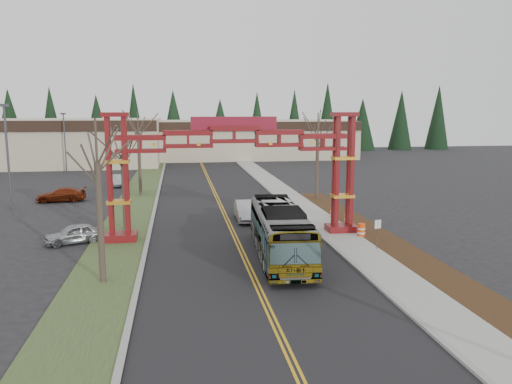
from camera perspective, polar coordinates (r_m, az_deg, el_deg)
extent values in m
plane|color=black|center=(19.48, 3.91, -18.38)|extent=(200.00, 200.00, 0.00)
cube|color=black|center=(42.94, -3.50, -2.81)|extent=(12.00, 110.00, 0.02)
cube|color=gold|center=(42.93, -3.66, -2.80)|extent=(0.12, 100.00, 0.01)
cube|color=gold|center=(42.95, -3.34, -2.79)|extent=(0.12, 100.00, 0.01)
cube|color=gray|center=(43.92, 4.52, -2.46)|extent=(0.30, 110.00, 0.15)
cube|color=gray|center=(44.27, 6.35, -2.40)|extent=(2.60, 110.00, 0.14)
cube|color=black|center=(31.59, 18.21, -7.67)|extent=(2.60, 50.00, 0.12)
cube|color=#304221|center=(42.95, -14.20, -3.04)|extent=(4.00, 110.00, 0.08)
cube|color=gray|center=(42.81, -11.73, -2.94)|extent=(0.30, 110.00, 0.15)
cube|color=maroon|center=(36.11, -15.20, -5.00)|extent=(2.20, 1.60, 0.60)
cube|color=maroon|center=(35.04, -16.46, 1.67)|extent=(0.28, 0.28, 8.00)
cube|color=maroon|center=(34.91, -14.67, 1.72)|extent=(0.28, 0.28, 8.00)
cube|color=maroon|center=(35.73, -16.32, 1.82)|extent=(0.28, 0.28, 8.00)
cube|color=maroon|center=(35.60, -14.56, 1.87)|extent=(0.28, 0.28, 8.00)
cube|color=gold|center=(35.59, -15.38, -1.10)|extent=(1.60, 1.10, 0.22)
cube|color=gold|center=(35.20, -15.57, 3.39)|extent=(1.60, 1.10, 0.22)
cube|color=maroon|center=(35.03, -15.80, 8.52)|extent=(1.80, 1.20, 0.30)
cube|color=maroon|center=(37.80, 9.73, -4.16)|extent=(2.20, 1.60, 0.60)
cube|color=maroon|center=(36.54, 9.27, 2.24)|extent=(0.28, 0.28, 8.00)
cube|color=maroon|center=(36.90, 10.90, 2.26)|extent=(0.28, 0.28, 8.00)
cube|color=maroon|center=(37.20, 8.94, 2.37)|extent=(0.28, 0.28, 8.00)
cube|color=maroon|center=(37.55, 10.54, 2.39)|extent=(0.28, 0.28, 8.00)
cube|color=gold|center=(37.30, 9.84, -0.43)|extent=(1.60, 1.10, 0.22)
cube|color=gold|center=(36.94, 9.96, 3.86)|extent=(1.60, 1.10, 0.22)
cube|color=maroon|center=(36.78, 10.10, 8.75)|extent=(1.80, 1.20, 0.30)
cube|color=maroon|center=(35.05, -2.52, 6.81)|extent=(16.00, 0.90, 1.00)
cube|color=maroon|center=(35.10, -2.51, 5.34)|extent=(16.00, 0.90, 0.60)
cube|color=maroon|center=(35.02, -2.53, 7.87)|extent=(6.00, 0.25, 0.90)
cube|color=#BEB191|center=(92.70, -25.36, 5.19)|extent=(46.00, 22.00, 7.50)
cube|color=#BEB191|center=(97.94, -0.74, 6.12)|extent=(38.00, 20.00, 7.00)
cube|color=black|center=(87.85, 0.20, 7.51)|extent=(38.00, 0.40, 1.60)
cone|color=black|center=(114.04, -26.53, 7.11)|extent=(5.60, 5.60, 13.00)
cylinder|color=#382D26|center=(114.31, -26.32, 4.26)|extent=(0.80, 0.80, 1.60)
cone|color=black|center=(111.79, -22.34, 7.37)|extent=(5.60, 5.60, 13.00)
cylinder|color=#382D26|center=(112.07, -22.16, 4.46)|extent=(0.80, 0.80, 1.60)
cone|color=black|center=(110.16, -18.00, 7.59)|extent=(5.60, 5.60, 13.00)
cylinder|color=#382D26|center=(110.44, -17.86, 4.64)|extent=(0.80, 0.80, 1.60)
cone|color=black|center=(109.16, -13.56, 7.77)|extent=(5.60, 5.60, 13.00)
cylinder|color=#382D26|center=(109.44, -13.44, 4.79)|extent=(0.80, 0.80, 1.60)
cone|color=black|center=(108.82, -9.05, 7.91)|extent=(5.60, 5.60, 13.00)
cylinder|color=#382D26|center=(109.10, -8.97, 4.92)|extent=(0.80, 0.80, 1.60)
cone|color=black|center=(109.15, -4.54, 8.00)|extent=(5.60, 5.60, 13.00)
cylinder|color=#382D26|center=(109.43, -4.50, 5.02)|extent=(0.80, 0.80, 1.60)
cone|color=black|center=(110.13, -0.08, 8.04)|extent=(5.60, 5.60, 13.00)
cylinder|color=#382D26|center=(110.41, -0.08, 5.09)|extent=(0.80, 0.80, 1.60)
cone|color=black|center=(111.75, 4.27, 8.04)|extent=(5.60, 5.60, 13.00)
cylinder|color=#382D26|center=(112.03, 4.23, 5.12)|extent=(0.80, 0.80, 1.60)
cone|color=black|center=(113.98, 8.47, 7.99)|extent=(5.60, 5.60, 13.00)
cylinder|color=#382D26|center=(114.25, 8.40, 5.13)|extent=(0.80, 0.80, 1.60)
cone|color=black|center=(116.79, 12.50, 7.90)|extent=(5.60, 5.60, 13.00)
cylinder|color=#382D26|center=(117.06, 12.40, 5.11)|extent=(0.80, 0.80, 1.60)
cone|color=black|center=(120.14, 16.31, 7.78)|extent=(5.60, 5.60, 13.00)
cylinder|color=#382D26|center=(120.40, 16.18, 5.07)|extent=(0.80, 0.80, 1.60)
cone|color=black|center=(123.98, 19.90, 7.64)|extent=(5.60, 5.60, 13.00)
cylinder|color=#382D26|center=(124.23, 19.75, 5.02)|extent=(0.80, 0.80, 1.60)
imported|color=#9DA0A5|center=(30.87, 2.78, -4.58)|extent=(3.50, 11.81, 3.25)
imported|color=#A5A8AD|center=(41.36, -1.12, -2.15)|extent=(1.79, 4.88, 1.60)
imported|color=#999EA0|center=(36.50, -20.06, -4.49)|extent=(4.25, 2.92, 1.34)
imported|color=maroon|center=(53.43, -21.36, -0.29)|extent=(4.81, 2.08, 1.38)
imported|color=#A4A5AC|center=(62.24, -15.38, 1.29)|extent=(1.77, 4.20, 1.35)
cylinder|color=#382D26|center=(27.24, -17.36, -3.49)|extent=(0.35, 0.35, 6.39)
cylinder|color=#382D26|center=(26.65, -17.81, 5.51)|extent=(0.13, 0.13, 2.37)
cylinder|color=#382D26|center=(38.94, -14.83, -0.06)|extent=(0.34, 0.34, 5.78)
cylinder|color=#382D26|center=(38.52, -15.08, 5.76)|extent=(0.13, 0.13, 2.35)
cylinder|color=#382D26|center=(54.73, -13.17, 3.12)|extent=(0.34, 0.34, 6.66)
cylinder|color=#382D26|center=(54.44, -13.35, 7.72)|extent=(0.13, 0.13, 2.34)
cylinder|color=#382D26|center=(50.94, 7.00, 2.77)|extent=(0.34, 0.34, 6.53)
cylinder|color=#382D26|center=(50.63, 7.10, 7.66)|extent=(0.13, 0.13, 2.36)
cylinder|color=#3F3F44|center=(50.76, -26.49, 3.44)|extent=(0.21, 0.21, 9.37)
cube|color=#3F3F44|center=(50.57, -26.88, 8.84)|extent=(0.83, 0.42, 0.26)
cylinder|color=#3F3F44|center=(78.58, -20.99, 5.22)|extent=(0.19, 0.19, 8.42)
cube|color=#3F3F44|center=(78.43, -21.18, 8.35)|extent=(0.75, 0.37, 0.23)
cylinder|color=#3F3F44|center=(33.29, 13.70, -4.86)|extent=(0.06, 0.06, 2.06)
cube|color=white|center=(33.12, 13.75, -3.60)|extent=(0.46, 0.16, 0.56)
cylinder|color=#F64C0D|center=(36.62, 11.94, -4.34)|extent=(0.53, 0.53, 1.02)
cylinder|color=white|center=(36.58, 11.95, -4.11)|extent=(0.55, 0.55, 0.12)
cylinder|color=white|center=(36.66, 11.94, -4.57)|extent=(0.55, 0.55, 0.12)
cylinder|color=#F64C0D|center=(39.72, 10.41, -3.24)|extent=(0.51, 0.51, 0.99)
cylinder|color=white|center=(39.69, 10.42, -3.03)|extent=(0.53, 0.53, 0.12)
cylinder|color=white|center=(39.75, 10.40, -3.45)|extent=(0.53, 0.53, 0.12)
cylinder|color=#F64C0D|center=(42.52, 8.82, -2.39)|extent=(0.49, 0.49, 0.95)
cylinder|color=white|center=(42.49, 8.82, -2.20)|extent=(0.51, 0.51, 0.11)
cylinder|color=white|center=(42.55, 8.82, -2.58)|extent=(0.51, 0.51, 0.11)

